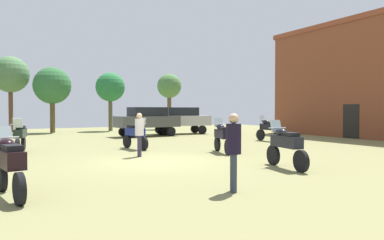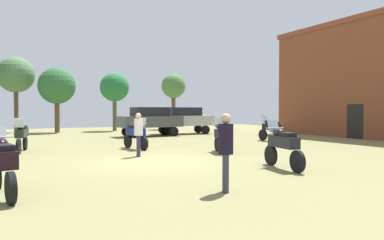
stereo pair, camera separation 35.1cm
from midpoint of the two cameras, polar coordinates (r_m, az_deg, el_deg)
ground_plane at (r=13.03m, az=-5.12°, el=-6.50°), size 44.00×52.00×0.02m
motorcycle_3 at (r=11.70m, az=14.85°, el=-3.82°), size 0.70×2.17×1.49m
motorcycle_5 at (r=8.60m, az=-26.46°, el=-5.94°), size 0.68×2.18×1.47m
motorcycle_7 at (r=15.52m, az=5.33°, el=-2.51°), size 0.80×2.07×1.46m
motorcycle_9 at (r=17.30m, az=-24.53°, el=-2.17°), size 0.74×2.26×1.48m
motorcycle_10 at (r=21.65m, az=12.70°, el=-1.34°), size 0.62×2.10×1.49m
motorcycle_11 at (r=17.15m, az=-8.20°, el=-2.12°), size 0.69×2.11×1.46m
car_2 at (r=27.51m, az=-0.91°, el=0.24°), size 4.48×2.28×2.00m
car_3 at (r=25.27m, az=-6.16°, el=0.11°), size 4.40×2.04×2.00m
person_2 at (r=14.35m, az=-7.68°, el=-1.74°), size 0.41×0.41×1.70m
person_3 at (r=8.14m, az=6.51°, el=-4.09°), size 0.47×0.47×1.75m
tree_2 at (r=31.09m, az=-20.06°, el=4.98°), size 2.91×2.91×5.20m
tree_3 at (r=34.71m, az=-2.62°, el=5.18°), size 2.29×2.29×5.23m
tree_4 at (r=32.67m, az=-25.55°, el=6.31°), size 2.88×2.88×6.08m
tree_6 at (r=32.35m, az=-11.71°, el=4.96°), size 2.49×2.49×5.03m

